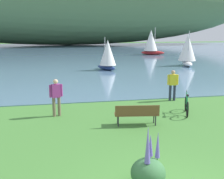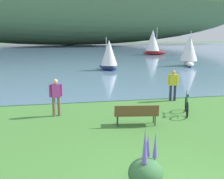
{
  "view_description": "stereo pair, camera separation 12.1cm",
  "coord_description": "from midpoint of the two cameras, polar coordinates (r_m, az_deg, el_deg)",
  "views": [
    {
      "loc": [
        -2.32,
        -5.01,
        3.75
      ],
      "look_at": [
        0.21,
        7.8,
        1.0
      ],
      "focal_mm": 43.63,
      "sensor_mm": 36.0,
      "label": 1
    },
    {
      "loc": [
        -2.2,
        -5.04,
        3.75
      ],
      "look_at": [
        0.21,
        7.8,
        1.0
      ],
      "focal_mm": 43.63,
      "sensor_mm": 36.0,
      "label": 2
    }
  ],
  "objects": [
    {
      "name": "bicycle_leaning_near_bench",
      "position": [
        13.15,
        15.11,
        -3.3
      ],
      "size": [
        0.73,
        1.66,
        1.01
      ],
      "color": "black",
      "rests_on": "ground"
    },
    {
      "name": "sailboat_toward_hillside",
      "position": [
        46.64,
        8.13,
        9.83
      ],
      "size": [
        3.95,
        2.97,
        4.5
      ],
      "color": "#B22323",
      "rests_on": "bay_water"
    },
    {
      "name": "park_bench_near_camera",
      "position": [
        11.18,
        4.92,
        -4.94
      ],
      "size": [
        1.85,
        0.72,
        0.88
      ],
      "color": "brown",
      "rests_on": "ground"
    },
    {
      "name": "echium_bush_closest_to_camera",
      "position": [
        7.01,
        7.1,
        -16.58
      ],
      "size": [
        0.86,
        0.86,
        1.63
      ],
      "color": "#386B3D",
      "rests_on": "ground"
    },
    {
      "name": "sailboat_nearest_to_shore",
      "position": [
        31.86,
        15.43,
        8.07
      ],
      "size": [
        2.39,
        3.41,
        3.86
      ],
      "color": "white",
      "rests_on": "bay_water"
    },
    {
      "name": "person_at_shoreline",
      "position": [
        15.44,
        12.39,
        1.27
      ],
      "size": [
        0.6,
        0.3,
        1.71
      ],
      "color": "#282D47",
      "rests_on": "ground"
    },
    {
      "name": "sailboat_mid_bay",
      "position": [
        27.23,
        -1.07,
        7.32
      ],
      "size": [
        2.22,
        2.83,
        3.26
      ],
      "color": "navy",
      "rests_on": "bay_water"
    },
    {
      "name": "person_on_the_grass",
      "position": [
        12.52,
        -11.9,
        -1.16
      ],
      "size": [
        0.59,
        0.31,
        1.71
      ],
      "color": "#72604C",
      "rests_on": "ground"
    },
    {
      "name": "bay_water",
      "position": [
        54.5,
        -8.84,
        7.84
      ],
      "size": [
        180.0,
        80.0,
        0.04
      ],
      "primitive_type": "cube",
      "color": "#5B7F9E",
      "rests_on": "ground"
    }
  ]
}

